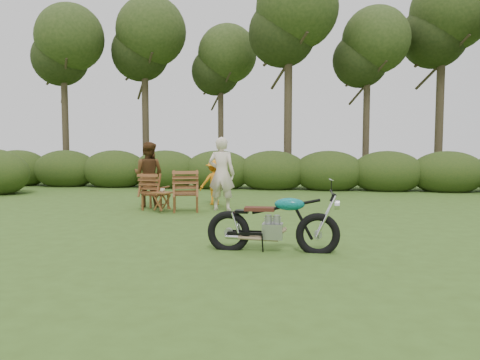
# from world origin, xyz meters

# --- Properties ---
(ground) EXTENTS (80.00, 80.00, 0.00)m
(ground) POSITION_xyz_m (0.00, 0.00, 0.00)
(ground) COLOR #38521B
(ground) RESTS_ON ground
(tree_line) EXTENTS (22.52, 11.62, 8.14)m
(tree_line) POSITION_xyz_m (0.50, 9.74, 3.81)
(tree_line) COLOR #3B3020
(tree_line) RESTS_ON ground
(motorcycle) EXTENTS (1.92, 0.73, 1.10)m
(motorcycle) POSITION_xyz_m (0.78, -0.74, 0.00)
(motorcycle) COLOR #0EBBB6
(motorcycle) RESTS_ON ground
(lawn_chair_right) EXTENTS (0.84, 0.84, 1.00)m
(lawn_chair_right) POSITION_xyz_m (-1.63, 3.11, 0.00)
(lawn_chair_right) COLOR brown
(lawn_chair_right) RESTS_ON ground
(lawn_chair_left) EXTENTS (0.71, 0.71, 0.91)m
(lawn_chair_left) POSITION_xyz_m (-2.46, 3.30, 0.00)
(lawn_chair_left) COLOR #5D3217
(lawn_chair_left) RESTS_ON ground
(side_table) EXTENTS (0.60, 0.56, 0.49)m
(side_table) POSITION_xyz_m (-2.14, 2.86, 0.25)
(side_table) COLOR brown
(side_table) RESTS_ON ground
(cup) EXTENTS (0.12, 0.12, 0.09)m
(cup) POSITION_xyz_m (-2.13, 2.86, 0.54)
(cup) COLOR beige
(cup) RESTS_ON side_table
(adult_a) EXTENTS (0.69, 0.49, 1.81)m
(adult_a) POSITION_xyz_m (-0.80, 3.42, 0.00)
(adult_a) COLOR beige
(adult_a) RESTS_ON ground
(adult_b) EXTENTS (0.88, 0.72, 1.68)m
(adult_b) POSITION_xyz_m (-2.82, 3.82, 0.00)
(adult_b) COLOR #513017
(adult_b) RESTS_ON ground
(child) EXTENTS (0.90, 0.72, 1.21)m
(child) POSITION_xyz_m (-1.20, 4.46, 0.00)
(child) COLOR orange
(child) RESTS_ON ground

